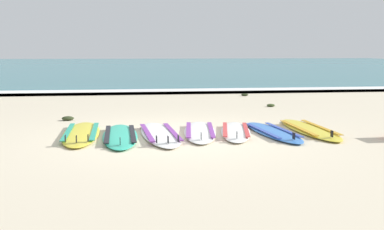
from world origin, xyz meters
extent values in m
plane|color=beige|center=(0.00, 0.00, 0.00)|extent=(80.00, 80.00, 0.00)
cube|color=teal|center=(0.00, 37.80, 0.05)|extent=(80.00, 60.00, 0.10)
cube|color=white|center=(0.00, 8.32, 0.06)|extent=(80.00, 1.04, 0.11)
ellipsoid|color=yellow|center=(-1.69, 0.37, 0.04)|extent=(0.73, 2.61, 0.07)
cube|color=teal|center=(-1.92, 0.36, 0.08)|extent=(0.15, 1.81, 0.01)
cube|color=teal|center=(-1.46, 0.38, 0.08)|extent=(0.15, 1.81, 0.01)
cube|color=black|center=(-1.66, -0.64, 0.12)|extent=(0.01, 0.09, 0.11)
cube|color=black|center=(-1.84, -0.58, 0.12)|extent=(0.01, 0.09, 0.11)
cube|color=black|center=(-1.48, -0.57, 0.12)|extent=(0.01, 0.09, 0.11)
ellipsoid|color=#2DB793|center=(-0.98, 0.05, 0.04)|extent=(0.67, 2.45, 0.07)
cube|color=black|center=(-1.20, 0.04, 0.08)|extent=(0.13, 1.71, 0.01)
cube|color=black|center=(-0.76, 0.05, 0.08)|extent=(0.13, 1.71, 0.01)
cube|color=black|center=(-0.96, -0.90, 0.12)|extent=(0.01, 0.09, 0.11)
ellipsoid|color=white|center=(-0.28, 0.13, 0.04)|extent=(0.82, 2.60, 0.07)
cube|color=purple|center=(-0.51, 0.11, 0.08)|extent=(0.22, 1.80, 0.01)
cube|color=purple|center=(-0.05, 0.15, 0.08)|extent=(0.22, 1.80, 0.01)
cube|color=black|center=(-0.21, -0.87, 0.12)|extent=(0.02, 0.09, 0.11)
cube|color=black|center=(-0.39, -0.82, 0.12)|extent=(0.02, 0.09, 0.11)
cube|color=black|center=(-0.03, -0.79, 0.12)|extent=(0.02, 0.09, 0.11)
ellipsoid|color=white|center=(0.48, 0.27, 0.04)|extent=(0.87, 2.39, 0.07)
cube|color=purple|center=(0.27, 0.30, 0.08)|extent=(0.28, 1.63, 0.01)
cube|color=purple|center=(0.68, 0.25, 0.08)|extent=(0.28, 1.63, 0.01)
cube|color=black|center=(0.36, -0.63, 0.12)|extent=(0.02, 0.09, 0.11)
ellipsoid|color=white|center=(1.14, 0.21, 0.04)|extent=(0.96, 2.23, 0.07)
cube|color=#D13838|center=(0.95, 0.24, 0.08)|extent=(0.37, 1.50, 0.01)
cube|color=#D13838|center=(1.33, 0.17, 0.08)|extent=(0.37, 1.50, 0.01)
cube|color=black|center=(0.97, -0.62, 0.12)|extent=(0.03, 0.09, 0.11)
ellipsoid|color=#3875CC|center=(1.80, 0.05, 0.04)|extent=(0.78, 2.31, 0.07)
cube|color=#334CB2|center=(1.60, 0.03, 0.08)|extent=(0.23, 1.59, 0.01)
cube|color=#334CB2|center=(2.01, 0.07, 0.08)|extent=(0.23, 1.59, 0.01)
cube|color=black|center=(1.89, -0.83, 0.12)|extent=(0.02, 0.09, 0.11)
ellipsoid|color=yellow|center=(2.58, 0.24, 0.04)|extent=(0.66, 2.51, 0.07)
cube|color=gold|center=(2.36, 0.24, 0.08)|extent=(0.12, 1.75, 0.01)
cube|color=gold|center=(2.81, 0.25, 0.08)|extent=(0.12, 1.75, 0.01)
cube|color=black|center=(2.60, -0.73, 0.12)|extent=(0.01, 0.09, 0.11)
ellipsoid|color=#2D381E|center=(3.01, 6.98, 0.04)|extent=(0.24, 0.19, 0.08)
ellipsoid|color=#2D381E|center=(-2.17, 2.21, 0.05)|extent=(0.27, 0.21, 0.09)
ellipsoid|color=#384723|center=(2.99, 4.01, 0.04)|extent=(0.22, 0.18, 0.08)
camera|label=1|loc=(-0.76, -8.02, 1.54)|focal=42.90mm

